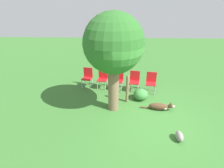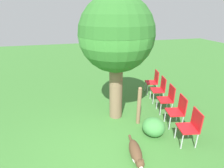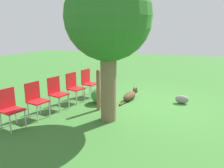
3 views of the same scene
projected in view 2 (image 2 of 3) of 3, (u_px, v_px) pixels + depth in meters
The scene contains 10 objects.
ground_plane at pixel (104, 145), 4.35m from camera, with size 30.00×30.00×0.00m, color #38702D.
oak_tree at pixel (116, 37), 4.62m from camera, with size 2.03×2.03×3.53m.
dog at pixel (136, 153), 3.91m from camera, with size 0.37×1.24×0.36m.
fence_post at pixel (139, 106), 4.98m from camera, with size 0.11×0.11×1.17m.
red_chair_0 at pixel (191, 125), 4.22m from camera, with size 0.49×0.51×0.93m.
red_chair_1 at pixel (178, 109), 4.91m from camera, with size 0.49×0.51×0.93m.
red_chair_2 at pixel (168, 97), 5.59m from camera, with size 0.49×0.51×0.93m.
red_chair_3 at pixel (160, 88), 6.27m from camera, with size 0.49×0.51×0.93m.
red_chair_4 at pixel (153, 80), 6.95m from camera, with size 0.49×0.51×0.93m.
low_shrub at pixel (154, 127), 4.64m from camera, with size 0.60×0.60×0.48m.
Camera 2 is at (-0.65, -3.36, 3.09)m, focal length 28.00 mm.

